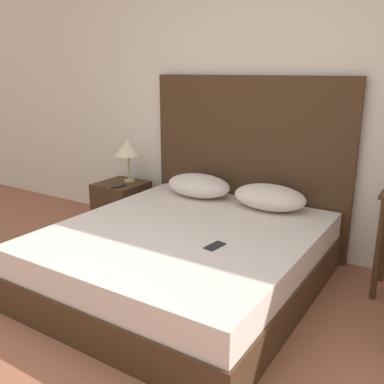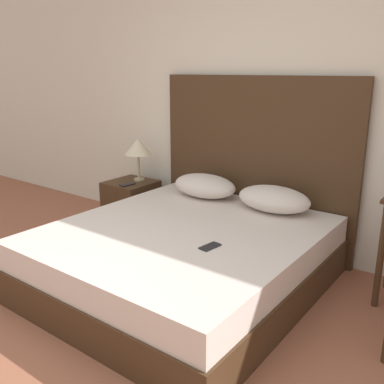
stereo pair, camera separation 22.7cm
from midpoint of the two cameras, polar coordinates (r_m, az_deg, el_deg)
wall_back at (r=3.83m, az=6.40°, el=12.75°), size 10.00×0.06×2.70m
bed at (r=3.19m, az=-3.02°, el=-8.77°), size 1.78×1.96×0.46m
headboard at (r=3.84m, az=5.61°, el=3.87°), size 1.87×0.05×1.52m
pillow_left at (r=3.83m, az=-0.81°, el=0.85°), size 0.61×0.38×0.20m
pillow_right at (r=3.52m, az=8.49°, el=-0.72°), size 0.61×0.38×0.20m
phone_on_bed at (r=2.79m, az=0.73°, el=-7.23°), size 0.09×0.16×0.01m
nightstand at (r=4.41m, az=-10.78°, el=-1.78°), size 0.44×0.45×0.47m
table_lamp at (r=4.31m, az=-10.02°, el=5.77°), size 0.27×0.27×0.43m
phone_on_nightstand at (r=4.22m, az=-11.30°, el=0.79°), size 0.09×0.16×0.01m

